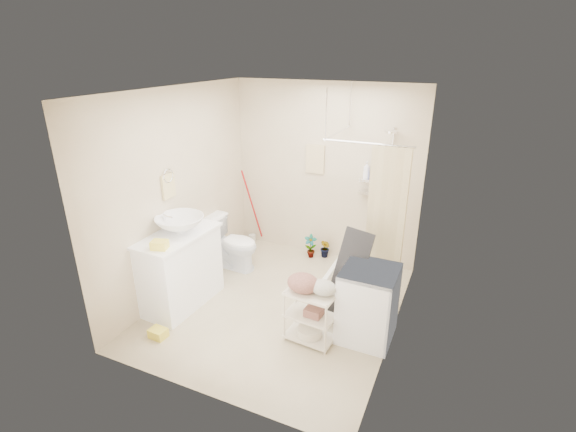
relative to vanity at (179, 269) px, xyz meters
name	(u,v)px	position (x,y,z in m)	size (l,w,h in m)	color
floor	(279,305)	(1.16, 0.43, -0.48)	(3.20, 3.20, 0.00)	#BEB08E
ceiling	(277,90)	(1.16, 0.43, 2.12)	(2.80, 3.20, 0.04)	silver
wall_back	(325,173)	(1.16, 2.03, 0.82)	(2.80, 0.04, 2.60)	beige
wall_front	(194,273)	(1.16, -1.17, 0.82)	(2.80, 0.04, 2.60)	beige
wall_left	(179,193)	(-0.24, 0.43, 0.82)	(0.04, 3.20, 2.60)	beige
wall_right	(403,229)	(2.56, 0.43, 0.82)	(0.04, 3.20, 2.60)	beige
vanity	(179,269)	(0.00, 0.00, 0.00)	(0.60, 1.08, 0.95)	white
sink	(180,224)	(0.03, 0.07, 0.58)	(0.58, 0.58, 0.20)	white
counter_basket	(160,245)	(0.10, -0.39, 0.52)	(0.17, 0.13, 0.10)	#F8E549
floor_basket	(158,332)	(0.19, -0.68, -0.40)	(0.27, 0.21, 0.15)	yellow
toilet	(233,243)	(0.12, 1.07, -0.09)	(0.43, 0.75, 0.77)	white
mop	(251,207)	(-0.05, 1.94, 0.14)	(0.12, 0.12, 1.24)	#A10D11
potted_plant_a	(310,246)	(1.04, 1.81, -0.29)	(0.20, 0.13, 0.37)	brown
potted_plant_b	(325,248)	(1.26, 1.89, -0.32)	(0.17, 0.14, 0.31)	brown
hanging_towel	(315,159)	(1.01, 2.01, 1.02)	(0.28, 0.03, 0.42)	beige
towel_ring	(168,184)	(-0.22, 0.23, 0.99)	(0.04, 0.22, 0.34)	#DECD88
tp_holder	(188,233)	(-0.20, 0.48, 0.24)	(0.08, 0.12, 0.14)	white
shower	(372,210)	(2.01, 1.48, 0.57)	(1.10, 1.10, 2.10)	white
shampoo_bottle_a	(367,170)	(1.79, 1.95, 0.96)	(0.09, 0.09, 0.24)	white
shampoo_bottle_b	(374,173)	(1.90, 1.94, 0.94)	(0.09, 0.09, 0.19)	#3A49A2
washing_machine	(368,304)	(2.30, 0.29, -0.05)	(0.57, 0.59, 0.84)	white
laundry_rack	(310,312)	(1.75, -0.03, -0.11)	(0.53, 0.31, 0.73)	beige
ironing_board	(347,278)	(2.01, 0.45, 0.11)	(0.33, 0.10, 1.18)	black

